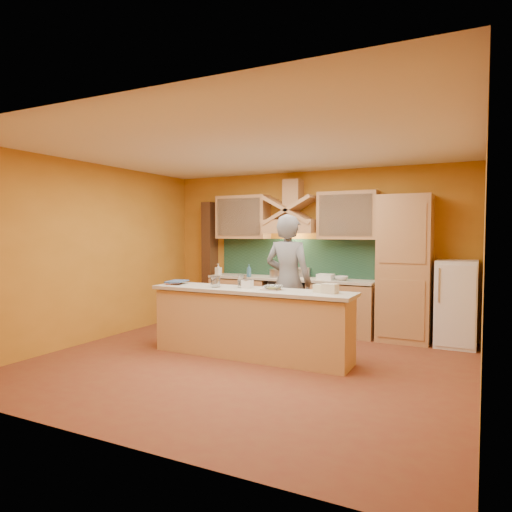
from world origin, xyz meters
The scene contains 36 objects.
floor centered at (0.00, 0.00, 0.00)m, with size 5.50×5.00×0.01m, color brown.
ceiling centered at (0.00, 0.00, 2.80)m, with size 5.50×5.00×0.01m, color white.
wall_back centered at (0.00, 2.50, 1.40)m, with size 5.50×0.02×2.80m, color orange.
wall_front centered at (0.00, -2.50, 1.40)m, with size 5.50×0.02×2.80m, color orange.
wall_left centered at (-2.75, 0.00, 1.40)m, with size 0.02×5.00×2.80m, color orange.
wall_right centered at (2.75, 0.00, 1.40)m, with size 0.02×5.00×2.80m, color orange.
base_cabinet_left centered at (-1.25, 2.20, 0.43)m, with size 1.10×0.60×0.86m, color tan.
base_cabinet_right centered at (0.65, 2.20, 0.43)m, with size 1.10×0.60×0.86m, color tan.
counter_top centered at (-0.30, 2.20, 0.90)m, with size 3.00×0.62×0.04m, color beige.
stove centered at (-0.30, 2.20, 0.45)m, with size 0.60×0.58×0.90m, color black.
backsplash centered at (-0.30, 2.48, 1.25)m, with size 3.00×0.03×0.70m, color #1A3A2A.
range_hood centered at (-0.30, 2.25, 1.82)m, with size 0.92×0.50×0.24m, color tan.
hood_chimney centered at (-0.30, 2.35, 2.40)m, with size 0.30×0.30×0.50m, color tan.
upper_cabinet_left centered at (-1.30, 2.33, 2.00)m, with size 1.00×0.35×0.80m, color tan.
upper_cabinet_right centered at (0.70, 2.33, 2.00)m, with size 1.00×0.35×0.80m, color tan.
pantry_column centered at (1.65, 2.20, 1.15)m, with size 0.80×0.60×2.30m, color tan.
fridge centered at (2.40, 2.20, 0.65)m, with size 0.58×0.60×1.30m, color white.
trim_column_left centered at (-2.05, 2.35, 1.15)m, with size 0.20×0.30×2.30m, color #472816.
island_body centered at (-0.10, 0.30, 0.44)m, with size 2.80×0.55×0.88m, color #E1B273.
island_top centered at (-0.10, 0.30, 0.92)m, with size 2.90×0.62×0.05m, color beige.
person centered at (0.19, 0.94, 0.99)m, with size 0.72×0.47×1.98m, color slate.
pot_large centered at (-0.51, 2.10, 0.97)m, with size 0.24×0.24×0.14m, color silver.
pot_small centered at (-0.26, 2.34, 0.97)m, with size 0.19×0.19×0.14m, color silver.
soap_bottle_a centered at (-1.70, 2.09, 1.03)m, with size 0.09×0.10×0.21m, color white.
soap_bottle_b centered at (-1.00, 1.98, 1.03)m, with size 0.09×0.09×0.23m, color #32648B.
bowl_back centered at (0.64, 2.17, 0.95)m, with size 0.22×0.22×0.07m, color silver.
dish_rack centered at (0.37, 2.16, 0.97)m, with size 0.26×0.21×0.09m, color white.
book_lower centered at (-1.48, 0.25, 0.96)m, with size 0.20×0.27×0.03m, color #B25B3F.
book_upper centered at (-1.48, 0.31, 0.98)m, with size 0.25×0.35×0.03m, color #3A5480.
jar_large centered at (-0.27, 0.38, 1.03)m, with size 0.12×0.12×0.18m, color silver.
jar_small centered at (-0.63, 0.24, 1.02)m, with size 0.13×0.13×0.15m, color silver.
kitchen_scale centered at (-0.18, 0.35, 1.00)m, with size 0.13×0.13×0.11m, color white.
mixing_bowl centered at (0.23, 0.33, 0.98)m, with size 0.25×0.25×0.06m, color white.
cloth centered at (0.20, 0.30, 0.95)m, with size 0.23×0.18×0.02m, color beige.
grocery_bag_a centered at (1.02, 0.34, 1.01)m, with size 0.19×0.15×0.12m, color beige.
grocery_bag_b centered at (0.87, 0.39, 1.00)m, with size 0.17×0.13×0.10m, color beige.
Camera 1 is at (2.74, -5.23, 1.72)m, focal length 32.00 mm.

